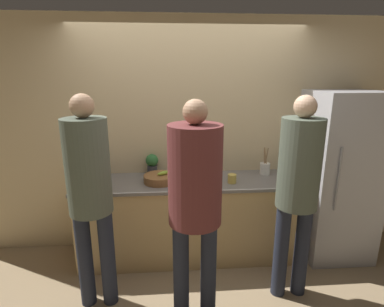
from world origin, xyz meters
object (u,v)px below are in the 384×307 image
(fruit_bowl, at_px, (160,178))
(potted_plant, at_px, (152,163))
(person_left, at_px, (90,186))
(refrigerator, at_px, (338,176))
(utensil_crock, at_px, (265,168))
(cup_yellow, at_px, (232,179))
(bottle_dark, at_px, (204,167))
(person_right, at_px, (298,182))
(person_center, at_px, (195,191))

(fruit_bowl, xyz_separation_m, potted_plant, (-0.09, 0.26, 0.09))
(person_left, xyz_separation_m, potted_plant, (0.45, 0.90, -0.09))
(person_left, distance_m, fruit_bowl, 0.86)
(refrigerator, bearing_deg, potted_plant, 172.58)
(person_left, bearing_deg, utensil_crock, 25.10)
(fruit_bowl, relative_size, cup_yellow, 3.53)
(person_left, distance_m, cup_yellow, 1.42)
(refrigerator, xyz_separation_m, bottle_dark, (-1.45, 0.25, 0.05))
(person_left, xyz_separation_m, fruit_bowl, (0.55, 0.64, -0.18))
(person_right, bearing_deg, refrigerator, 40.87)
(utensil_crock, bearing_deg, person_left, -154.90)
(person_left, distance_m, bottle_dark, 1.37)
(person_center, bearing_deg, fruit_bowl, 109.23)
(refrigerator, distance_m, person_center, 1.86)
(person_left, xyz_separation_m, utensil_crock, (1.72, 0.81, -0.15))
(person_left, distance_m, potted_plant, 1.01)
(fruit_bowl, distance_m, utensil_crock, 1.19)
(person_left, xyz_separation_m, person_right, (1.74, -0.01, -0.01))
(refrigerator, relative_size, person_center, 1.00)
(bottle_dark, bearing_deg, person_center, -99.98)
(refrigerator, relative_size, cup_yellow, 19.47)
(person_center, distance_m, cup_yellow, 0.91)
(refrigerator, xyz_separation_m, potted_plant, (-2.03, 0.26, 0.11))
(person_left, bearing_deg, bottle_dark, 40.41)
(person_center, bearing_deg, person_right, 12.69)
(person_left, bearing_deg, fruit_bowl, 49.45)
(person_center, relative_size, utensil_crock, 5.92)
(person_left, distance_m, person_right, 1.74)
(person_right, height_order, bottle_dark, person_right)
(utensil_crock, height_order, bottle_dark, utensil_crock)
(person_right, bearing_deg, utensil_crock, 91.34)
(person_right, height_order, utensil_crock, person_right)
(fruit_bowl, relative_size, bottle_dark, 1.80)
(potted_plant, bearing_deg, refrigerator, -7.42)
(utensil_crock, bearing_deg, potted_plant, 175.81)
(refrigerator, xyz_separation_m, cup_yellow, (-1.19, -0.08, 0.03))
(person_center, bearing_deg, person_left, 165.77)
(person_left, height_order, bottle_dark, person_left)
(person_right, bearing_deg, bottle_dark, 128.36)
(cup_yellow, bearing_deg, refrigerator, 3.67)
(person_left, distance_m, utensil_crock, 1.91)
(refrigerator, distance_m, potted_plant, 2.05)
(person_left, height_order, fruit_bowl, person_left)
(person_right, height_order, cup_yellow, person_right)
(refrigerator, height_order, utensil_crock, refrigerator)
(person_right, xyz_separation_m, utensil_crock, (-0.02, 0.82, -0.13))
(person_left, distance_m, person_center, 0.87)
(bottle_dark, distance_m, potted_plant, 0.58)
(person_center, height_order, person_right, person_right)
(person_left, xyz_separation_m, bottle_dark, (1.03, 0.88, -0.15))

